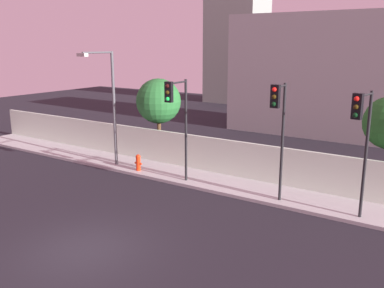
# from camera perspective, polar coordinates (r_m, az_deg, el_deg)

# --- Properties ---
(ground_plane) EXTENTS (80.00, 80.00, 0.00)m
(ground_plane) POSITION_cam_1_polar(r_m,az_deg,el_deg) (14.73, -14.36, -13.80)
(ground_plane) COLOR black
(sidewalk) EXTENTS (36.00, 2.40, 0.15)m
(sidewalk) POSITION_cam_1_polar(r_m,az_deg,el_deg) (20.60, 2.73, -5.16)
(sidewalk) COLOR #AFAFAF
(sidewalk) RESTS_ON ground
(perimeter_wall) EXTENTS (36.00, 0.18, 1.80)m
(perimeter_wall) POSITION_cam_1_polar(r_m,az_deg,el_deg) (21.39, 4.53, -1.76)
(perimeter_wall) COLOR silver
(perimeter_wall) RESTS_ON sidewalk
(traffic_light_left) EXTENTS (0.35, 1.18, 4.97)m
(traffic_light_left) POSITION_cam_1_polar(r_m,az_deg,el_deg) (17.10, 11.68, 3.43)
(traffic_light_left) COLOR black
(traffic_light_left) RESTS_ON sidewalk
(traffic_light_center) EXTENTS (0.35, 1.75, 4.90)m
(traffic_light_center) POSITION_cam_1_polar(r_m,az_deg,el_deg) (19.10, -2.03, 4.68)
(traffic_light_center) COLOR black
(traffic_light_center) RESTS_ON sidewalk
(traffic_light_right) EXTENTS (0.46, 1.39, 4.85)m
(traffic_light_right) POSITION_cam_1_polar(r_m,az_deg,el_deg) (16.11, 22.02, 1.88)
(traffic_light_right) COLOR black
(traffic_light_right) RESTS_ON sidewalk
(street_lamp_curbside) EXTENTS (0.62, 2.11, 6.12)m
(street_lamp_curbside) POSITION_cam_1_polar(r_m,az_deg,el_deg) (22.74, -11.17, 6.10)
(street_lamp_curbside) COLOR #4C4C51
(street_lamp_curbside) RESTS_ON sidewalk
(fire_hydrant) EXTENTS (0.44, 0.26, 0.87)m
(fire_hydrant) POSITION_cam_1_polar(r_m,az_deg,el_deg) (22.20, -7.31, -2.42)
(fire_hydrant) COLOR red
(fire_hydrant) RESTS_ON sidewalk
(roadside_tree_leftmost) EXTENTS (2.61, 2.61, 4.71)m
(roadside_tree_leftmost) POSITION_cam_1_polar(r_m,az_deg,el_deg) (24.60, -4.57, 5.80)
(roadside_tree_leftmost) COLOR brown
(roadside_tree_leftmost) RESTS_ON ground
(low_building_distant) EXTENTS (15.51, 6.00, 8.80)m
(low_building_distant) POSITION_cam_1_polar(r_m,az_deg,el_deg) (33.19, 19.43, 8.82)
(low_building_distant) COLOR #A1A1A1
(low_building_distant) RESTS_ON ground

